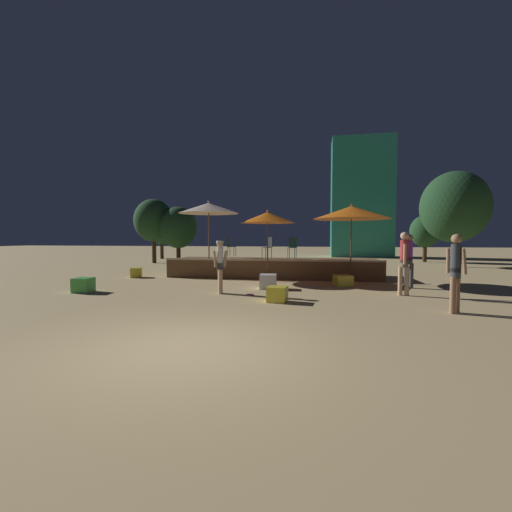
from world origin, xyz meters
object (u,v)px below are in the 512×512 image
(cube_seat_4, at_px, (268,281))
(frisbee_disc, at_px, (250,295))
(patio_umbrella_1, at_px, (268,218))
(bistro_chair_2, at_px, (230,245))
(cube_seat_3, at_px, (83,285))
(background_tree_0, at_px, (425,231))
(bistro_chair_0, at_px, (293,245))
(person_0, at_px, (409,258))
(cube_seat_2, at_px, (136,273))
(person_3, at_px, (456,269))
(patio_umbrella_0, at_px, (351,213))
(cube_seat_0, at_px, (343,280))
(cube_seat_1, at_px, (277,294))
(person_2, at_px, (404,260))
(background_tree_3, at_px, (455,207))
(bistro_chair_1, at_px, (269,245))
(person_1, at_px, (220,264))
(background_tree_1, at_px, (154,221))
(patio_umbrella_2, at_px, (209,208))
(background_tree_4, at_px, (178,228))
(background_tree_2, at_px, (162,226))

(cube_seat_4, relative_size, frisbee_disc, 2.66)
(patio_umbrella_1, xyz_separation_m, bistro_chair_2, (-2.10, 2.14, -1.14))
(cube_seat_3, distance_m, background_tree_0, 22.10)
(background_tree_0, bearing_deg, bistro_chair_0, -128.10)
(bistro_chair_2, distance_m, background_tree_0, 15.43)
(person_0, xyz_separation_m, bistro_chair_0, (-4.15, 2.49, 0.37))
(patio_umbrella_1, distance_m, cube_seat_2, 6.24)
(person_3, relative_size, background_tree_0, 0.55)
(patio_umbrella_0, xyz_separation_m, cube_seat_0, (-0.37, -1.12, -2.50))
(cube_seat_1, relative_size, background_tree_0, 0.17)
(cube_seat_4, relative_size, person_2, 0.31)
(cube_seat_0, distance_m, background_tree_3, 12.14)
(cube_seat_2, bearing_deg, bistro_chair_1, 10.56)
(person_3, bearing_deg, cube_seat_2, 111.00)
(patio_umbrella_0, height_order, cube_seat_2, patio_umbrella_0)
(cube_seat_3, xyz_separation_m, background_tree_3, (15.28, 12.21, 3.29))
(person_1, distance_m, background_tree_1, 14.13)
(patio_umbrella_2, bearing_deg, background_tree_0, 44.64)
(cube_seat_1, height_order, background_tree_0, background_tree_0)
(person_2, bearing_deg, bistro_chair_2, 151.15)
(patio_umbrella_0, distance_m, cube_seat_1, 5.72)
(cube_seat_3, distance_m, background_tree_4, 12.23)
(frisbee_disc, bearing_deg, person_1, 169.08)
(cube_seat_0, bearing_deg, frisbee_disc, -138.41)
(person_2, distance_m, bistro_chair_2, 8.32)
(patio_umbrella_0, height_order, person_1, patio_umbrella_0)
(background_tree_0, relative_size, background_tree_4, 0.88)
(person_1, bearing_deg, patio_umbrella_0, 107.19)
(patio_umbrella_1, distance_m, bistro_chair_1, 1.60)
(patio_umbrella_2, height_order, bistro_chair_0, patio_umbrella_2)
(patio_umbrella_0, height_order, cube_seat_3, patio_umbrella_0)
(bistro_chair_1, bearing_deg, patio_umbrella_2, -110.09)
(patio_umbrella_0, xyz_separation_m, cube_seat_4, (-2.93, -2.26, -2.45))
(person_2, bearing_deg, cube_seat_4, 179.24)
(background_tree_0, xyz_separation_m, background_tree_2, (-20.00, 0.26, 0.47))
(frisbee_disc, xyz_separation_m, background_tree_3, (9.95, 11.89, 3.50))
(background_tree_2, xyz_separation_m, background_tree_3, (20.39, -4.27, 0.88))
(cube_seat_2, height_order, background_tree_4, background_tree_4)
(cube_seat_2, height_order, bistro_chair_1, bistro_chair_1)
(patio_umbrella_1, bearing_deg, person_1, -105.91)
(cube_seat_2, height_order, cube_seat_4, cube_seat_4)
(frisbee_disc, relative_size, background_tree_1, 0.05)
(cube_seat_3, relative_size, background_tree_1, 0.13)
(patio_umbrella_0, distance_m, cube_seat_3, 9.82)
(bistro_chair_0, height_order, bistro_chair_1, same)
(cube_seat_1, height_order, person_1, person_1)
(patio_umbrella_0, height_order, background_tree_2, background_tree_2)
(cube_seat_3, xyz_separation_m, background_tree_0, (14.88, 16.22, 1.94))
(cube_seat_4, height_order, frisbee_disc, cube_seat_4)
(person_2, distance_m, bistro_chair_0, 5.50)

